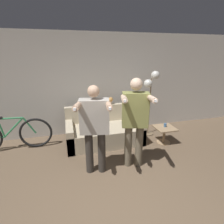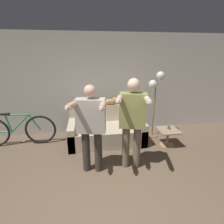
% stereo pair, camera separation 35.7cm
% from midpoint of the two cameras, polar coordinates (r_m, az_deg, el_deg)
% --- Properties ---
extents(wall_back, '(10.00, 0.05, 2.60)m').
position_cam_midpoint_polar(wall_back, '(4.67, -9.10, 8.61)').
color(wall_back, beige).
rests_on(wall_back, ground_plane).
extents(couch, '(1.80, 0.92, 0.85)m').
position_cam_midpoint_polar(couch, '(4.34, -4.99, -6.36)').
color(couch, beige).
rests_on(couch, ground_plane).
extents(person_left, '(0.65, 0.75, 1.62)m').
position_cam_midpoint_polar(person_left, '(3.00, -9.12, -4.14)').
color(person_left, '#38332D').
rests_on(person_left, ground_plane).
extents(person_right, '(0.64, 0.77, 1.71)m').
position_cam_midpoint_polar(person_right, '(3.13, 4.29, -2.01)').
color(person_right, '#6B604C').
rests_on(person_right, ground_plane).
extents(cat, '(0.42, 0.15, 0.18)m').
position_cam_midpoint_polar(cat, '(4.46, -4.00, 3.44)').
color(cat, tan).
rests_on(cat, couch).
extents(floor_lamp, '(0.39, 0.31, 1.69)m').
position_cam_midpoint_polar(floor_lamp, '(4.49, 10.46, 8.20)').
color(floor_lamp, '#756047').
rests_on(floor_lamp, ground_plane).
extents(side_table, '(0.47, 0.47, 0.41)m').
position_cam_midpoint_polar(side_table, '(4.38, 14.54, -6.26)').
color(side_table, '#A38460').
rests_on(side_table, ground_plane).
extents(cup, '(0.06, 0.06, 0.08)m').
position_cam_midpoint_polar(cup, '(4.35, 14.75, -4.21)').
color(cup, '#3D6693').
rests_on(cup, side_table).
extents(bicycle, '(1.76, 0.07, 0.81)m').
position_cam_midpoint_polar(bicycle, '(4.60, -32.15, -6.40)').
color(bicycle, black).
rests_on(bicycle, ground_plane).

